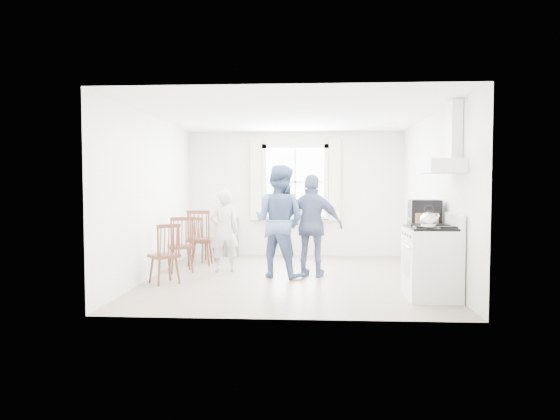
% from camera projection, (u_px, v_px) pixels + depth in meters
% --- Properties ---
extents(room_shell, '(4.62, 5.12, 2.64)m').
position_uv_depth(room_shell, '(291.00, 197.00, 7.98)').
color(room_shell, gray).
rests_on(room_shell, ground).
extents(window_assembly, '(1.88, 0.24, 1.70)m').
position_uv_depth(window_assembly, '(295.00, 186.00, 10.42)').
color(window_assembly, white).
rests_on(window_assembly, room_shell).
extents(range_hood, '(0.45, 0.76, 0.94)m').
position_uv_depth(range_hood, '(446.00, 154.00, 6.48)').
color(range_hood, white).
rests_on(range_hood, room_shell).
extents(shelf_unit, '(0.40, 0.30, 0.80)m').
position_uv_depth(shelf_unit, '(228.00, 237.00, 10.44)').
color(shelf_unit, slate).
rests_on(shelf_unit, ground).
extents(gas_stove, '(0.68, 0.76, 1.12)m').
position_uv_depth(gas_stove, '(432.00, 262.00, 6.57)').
color(gas_stove, white).
rests_on(gas_stove, ground).
extents(kettle, '(0.21, 0.21, 0.29)m').
position_uv_depth(kettle, '(428.00, 220.00, 6.33)').
color(kettle, silver).
rests_on(kettle, gas_stove).
extents(low_cabinet, '(0.50, 0.55, 0.90)m').
position_uv_depth(low_cabinet, '(425.00, 257.00, 7.26)').
color(low_cabinet, white).
rests_on(low_cabinet, ground).
extents(stereo_stack, '(0.44, 0.39, 0.38)m').
position_uv_depth(stereo_stack, '(424.00, 213.00, 7.23)').
color(stereo_stack, black).
rests_on(stereo_stack, low_cabinet).
extents(cardboard_box, '(0.36, 0.30, 0.20)m').
position_uv_depth(cardboard_box, '(427.00, 220.00, 7.00)').
color(cardboard_box, '#9C714B').
rests_on(cardboard_box, low_cabinet).
extents(windsor_chair_a, '(0.53, 0.52, 0.97)m').
position_uv_depth(windsor_chair_a, '(181.00, 238.00, 8.42)').
color(windsor_chair_a, '#4F2819').
rests_on(windsor_chair_a, ground).
extents(windsor_chair_b, '(0.46, 0.45, 1.04)m').
position_uv_depth(windsor_chair_b, '(199.00, 232.00, 9.16)').
color(windsor_chair_b, '#4F2819').
rests_on(windsor_chair_b, ground).
extents(windsor_chair_c, '(0.54, 0.54, 0.92)m').
position_uv_depth(windsor_chair_c, '(167.00, 247.00, 7.47)').
color(windsor_chair_c, '#4F2819').
rests_on(windsor_chair_c, ground).
extents(person_left, '(0.62, 0.62, 1.41)m').
position_uv_depth(person_left, '(224.00, 231.00, 8.54)').
color(person_left, silver).
rests_on(person_left, ground).
extents(person_mid, '(1.16, 1.16, 1.81)m').
position_uv_depth(person_mid, '(279.00, 221.00, 8.06)').
color(person_mid, slate).
rests_on(person_mid, ground).
extents(person_right, '(1.17, 1.17, 1.67)m').
position_uv_depth(person_right, '(313.00, 226.00, 8.08)').
color(person_right, navy).
rests_on(person_right, ground).
extents(potted_plant, '(0.20, 0.20, 0.29)m').
position_uv_depth(potted_plant, '(302.00, 209.00, 10.34)').
color(potted_plant, '#357839').
rests_on(potted_plant, window_assembly).
extents(windsor_chair_d, '(0.52, 0.52, 0.88)m').
position_uv_depth(windsor_chair_d, '(200.00, 235.00, 9.58)').
color(windsor_chair_d, '#4F2819').
rests_on(windsor_chair_d, ground).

